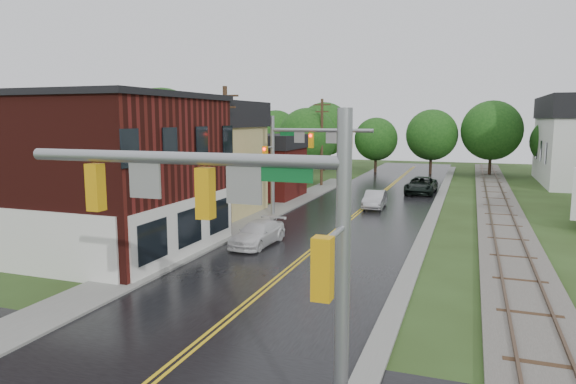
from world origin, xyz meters
The scene contains 18 objects.
main_road centered at (0.00, 30.00, 0.00)m, with size 10.00×90.00×0.02m, color black.
curb_right centered at (5.40, 35.00, 0.00)m, with size 0.80×70.00×0.12m, color gray.
sidewalk_left centered at (-6.20, 25.00, 0.00)m, with size 2.40×50.00×0.12m, color gray.
brick_building centered at (-12.48, 15.00, 4.15)m, with size 14.30×10.30×8.30m.
yellow_house centered at (-11.00, 26.00, 3.20)m, with size 8.00×7.00×6.40m, color tan.
darkred_building centered at (-10.00, 35.00, 2.20)m, with size 7.00×6.00×4.40m, color #3F0F0C.
railroad centered at (10.00, 35.00, 0.11)m, with size 3.20×80.00×0.30m.
traffic_signal_near centered at (3.47, 2.00, 4.97)m, with size 7.34×0.30×7.20m.
traffic_signal_far centered at (-3.47, 27.00, 4.97)m, with size 7.34×0.43×7.20m.
utility_pole_b centered at (-6.80, 22.00, 4.72)m, with size 1.80×0.28×9.00m.
utility_pole_c centered at (-6.80, 44.00, 4.72)m, with size 1.80×0.28×9.00m.
tree_left_a centered at (-19.85, 21.90, 5.11)m, with size 6.80×6.80×8.67m.
tree_left_b centered at (-17.85, 31.90, 5.72)m, with size 7.60×7.60×9.69m.
tree_left_c centered at (-13.85, 39.90, 4.51)m, with size 6.00×6.00×7.65m.
tree_left_e centered at (-8.85, 45.90, 4.81)m, with size 6.40×6.40×8.16m.
suv_dark centered at (3.50, 41.92, 0.77)m, with size 2.56×5.56×1.54m, color black.
sedan_silver centered at (0.83, 32.60, 0.69)m, with size 1.46×4.19×1.38m, color #ABAAAF.
pickup_white centered at (-3.20, 18.55, 0.65)m, with size 1.83×4.50×1.31m, color silver.
Camera 1 is at (7.77, -7.15, 7.01)m, focal length 32.00 mm.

